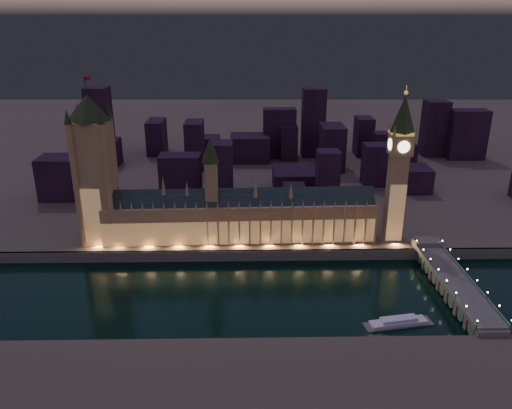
{
  "coord_description": "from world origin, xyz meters",
  "views": [
    {
      "loc": [
        -1.52,
        -281.97,
        165.97
      ],
      "look_at": [
        5.0,
        55.0,
        38.0
      ],
      "focal_mm": 35.0,
      "sensor_mm": 36.0,
      "label": 1
    }
  ],
  "objects_px": {
    "victoria_tower": "(94,163)",
    "westminster_bridge": "(451,282)",
    "elizabeth_tower": "(399,157)",
    "river_boat": "(398,322)",
    "palace_of_westminster": "(238,216)"
  },
  "relations": [
    {
      "from": "victoria_tower",
      "to": "westminster_bridge",
      "type": "relative_size",
      "value": 1.06
    },
    {
      "from": "victoria_tower",
      "to": "elizabeth_tower",
      "type": "height_order",
      "value": "victoria_tower"
    },
    {
      "from": "westminster_bridge",
      "to": "river_boat",
      "type": "relative_size",
      "value": 2.73
    },
    {
      "from": "elizabeth_tower",
      "to": "river_boat",
      "type": "xyz_separation_m",
      "value": [
        -23.14,
        -102.58,
        -69.85
      ]
    },
    {
      "from": "victoria_tower",
      "to": "westminster_bridge",
      "type": "bearing_deg",
      "value": -15.28
    },
    {
      "from": "palace_of_westminster",
      "to": "victoria_tower",
      "type": "distance_m",
      "value": 109.84
    },
    {
      "from": "elizabeth_tower",
      "to": "river_boat",
      "type": "distance_m",
      "value": 126.24
    },
    {
      "from": "victoria_tower",
      "to": "river_boat",
      "type": "distance_m",
      "value": 229.87
    },
    {
      "from": "westminster_bridge",
      "to": "river_boat",
      "type": "xyz_separation_m",
      "value": [
        -44.39,
        -37.21,
        -4.43
      ]
    },
    {
      "from": "elizabeth_tower",
      "to": "westminster_bridge",
      "type": "xyz_separation_m",
      "value": [
        21.25,
        -65.37,
        -65.42
      ]
    },
    {
      "from": "palace_of_westminster",
      "to": "victoria_tower",
      "type": "bearing_deg",
      "value": 179.9
    },
    {
      "from": "palace_of_westminster",
      "to": "river_boat",
      "type": "height_order",
      "value": "palace_of_westminster"
    },
    {
      "from": "elizabeth_tower",
      "to": "river_boat",
      "type": "bearing_deg",
      "value": -102.71
    },
    {
      "from": "palace_of_westminster",
      "to": "elizabeth_tower",
      "type": "relative_size",
      "value": 1.78
    },
    {
      "from": "palace_of_westminster",
      "to": "river_boat",
      "type": "distance_m",
      "value": 140.54
    }
  ]
}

